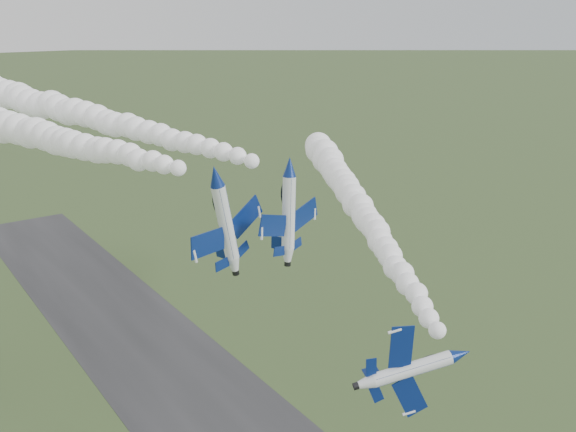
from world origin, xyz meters
name	(u,v)px	position (x,y,z in m)	size (l,w,h in m)	color
jet_lead	(461,355)	(4.50, -1.93, 29.72)	(6.80, 11.14, 9.45)	white
smoke_trail_jet_lead	(358,206)	(23.16, 34.46, 31.98)	(5.47, 76.74, 5.47)	white
jet_pair_left	(216,176)	(-8.66, 20.56, 44.26)	(11.03, 13.13, 3.88)	white
smoke_trail_jet_pair_left	(33,133)	(-19.03, 51.19, 45.15)	(5.50, 58.29, 5.50)	white
jet_pair_right	(290,167)	(0.53, 20.34, 44.02)	(10.81, 12.53, 3.17)	white
smoke_trail_jet_pair_right	(91,117)	(-10.26, 53.91, 46.12)	(4.92, 64.04, 4.92)	white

